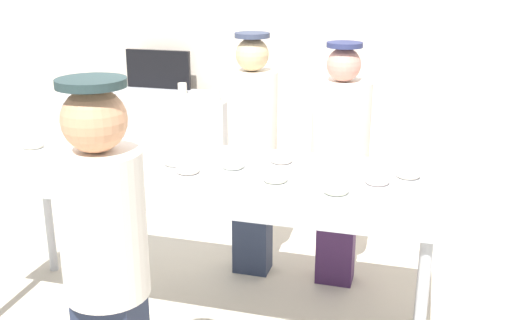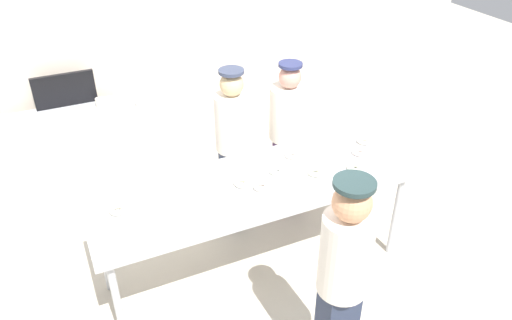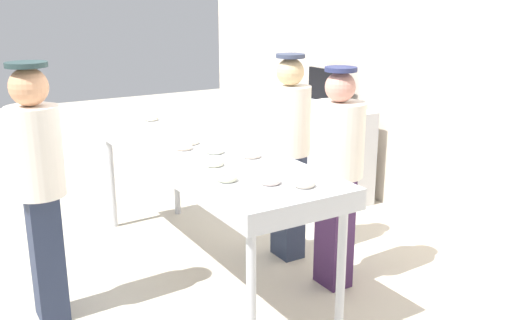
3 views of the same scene
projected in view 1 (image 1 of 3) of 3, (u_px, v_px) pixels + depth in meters
back_wall at (293, 23)px, 5.31m from camera, size 8.00×0.12×3.08m
fryer_conveyor at (200, 177)px, 3.40m from camera, size 2.66×0.79×0.99m
sugar_donut_0 at (336, 189)px, 2.96m from camera, size 0.17×0.17×0.04m
sugar_donut_1 at (281, 159)px, 3.41m from camera, size 0.14×0.14×0.04m
sugar_donut_2 at (377, 180)px, 3.09m from camera, size 0.18×0.18×0.04m
sugar_donut_3 at (408, 174)px, 3.18m from camera, size 0.17×0.17×0.04m
sugar_donut_4 at (188, 169)px, 3.25m from camera, size 0.18×0.18×0.04m
sugar_donut_5 at (175, 161)px, 3.38m from camera, size 0.14×0.14×0.04m
sugar_donut_6 at (233, 164)px, 3.32m from camera, size 0.16×0.16×0.04m
sugar_donut_7 at (275, 178)px, 3.12m from camera, size 0.17×0.17×0.04m
sugar_donut_8 at (33, 145)px, 3.68m from camera, size 0.18×0.18×0.04m
worker_baker at (340, 150)px, 3.87m from camera, size 0.36×0.36×1.59m
worker_assistant at (252, 144)px, 4.01m from camera, size 0.32×0.32×1.63m
customer_waiting at (107, 270)px, 2.31m from camera, size 0.32×0.32×1.67m
prep_counter at (152, 145)px, 5.54m from camera, size 1.54×0.53×0.95m
paper_cup_0 at (182, 88)px, 5.34m from camera, size 0.08×0.08×0.09m
paper_cup_1 at (216, 95)px, 5.09m from camera, size 0.08×0.08×0.09m
menu_display at (158, 69)px, 5.53m from camera, size 0.61×0.04×0.34m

